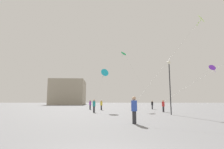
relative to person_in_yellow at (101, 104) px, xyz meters
The scene contains 12 objects.
person_in_yellow is the anchor object (origin of this frame).
person_in_teal 6.70m from the person_in_yellow, 94.81° to the right, with size 0.38×0.38×1.73m.
person_in_purple 2.76m from the person_in_yellow, 140.67° to the left, with size 0.37×0.37×1.69m.
person_in_red 10.79m from the person_in_yellow, 33.94° to the right, with size 0.36×0.36×1.66m.
person_in_black 9.56m from the person_in_yellow, 15.21° to the left, with size 0.35×0.35×1.60m.
person_in_blue 19.39m from the person_in_yellow, 79.72° to the right, with size 0.40×0.40×1.83m.
kite_emerald_diamond 11.69m from the person_in_yellow, 45.12° to the left, with size 5.65×2.40×10.12m.
kite_lime_delta 19.96m from the person_in_yellow, 54.06° to the right, with size 7.91×5.17×8.68m.
kite_cyan_diamond 6.29m from the person_in_yellow, 78.84° to the right, with size 2.05×3.52×5.15m.
kite_violet_diamond 18.14m from the person_in_yellow, 17.95° to the right, with size 8.08×1.01×5.57m.
building_left_hall 50.75m from the person_in_yellow, 109.81° to the left, with size 14.73×18.65×10.23m.
lamppost_east 14.14m from the person_in_yellow, 51.96° to the right, with size 0.36×0.36×6.10m.
Camera 1 is at (0.17, -4.09, 1.53)m, focal length 29.47 mm.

